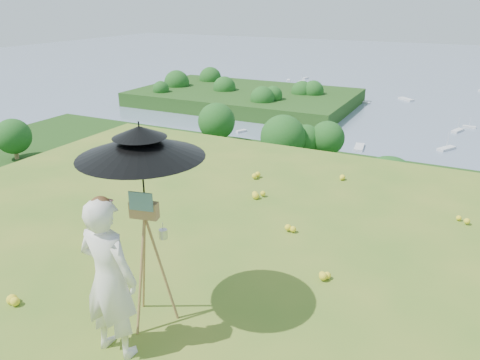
% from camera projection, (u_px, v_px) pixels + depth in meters
% --- Properties ---
extents(ground, '(14.00, 14.00, 0.00)m').
position_uv_depth(ground, '(209.00, 310.00, 5.86)').
color(ground, '#477621').
rests_on(ground, ground).
extents(forest_slope, '(140.00, 56.00, 22.00)m').
position_uv_depth(forest_slope, '(396.00, 357.00, 45.55)').
color(forest_slope, '#18390F').
rests_on(forest_slope, bay_water).
extents(shoreline_tier, '(170.00, 28.00, 8.00)m').
position_uv_depth(shoreline_tier, '(430.00, 242.00, 81.43)').
color(shoreline_tier, '#696354').
rests_on(shoreline_tier, bay_water).
extents(bay_water, '(700.00, 700.00, 0.00)m').
position_uv_depth(bay_water, '(469.00, 85.00, 218.23)').
color(bay_water, slate).
rests_on(bay_water, ground).
extents(peninsula, '(90.00, 60.00, 12.00)m').
position_uv_depth(peninsula, '(245.00, 91.00, 176.83)').
color(peninsula, '#18390F').
rests_on(peninsula, bay_water).
extents(slope_trees, '(110.00, 50.00, 6.00)m').
position_uv_depth(slope_trees, '(416.00, 229.00, 40.47)').
color(slope_trees, '#144415').
rests_on(slope_trees, forest_slope).
extents(harbor_town, '(110.00, 22.00, 5.00)m').
position_uv_depth(harbor_town, '(436.00, 208.00, 79.07)').
color(harbor_town, silver).
rests_on(harbor_town, shoreline_tier).
extents(moored_boats, '(140.00, 140.00, 0.70)m').
position_uv_depth(moored_boats, '(419.00, 117.00, 157.47)').
color(moored_boats, silver).
rests_on(moored_boats, bay_water).
extents(wildflowers, '(10.00, 10.50, 0.12)m').
position_uv_depth(wildflowers, '(218.00, 295.00, 6.05)').
color(wildflowers, yellow).
rests_on(wildflowers, ground).
extents(painter, '(0.67, 0.44, 1.85)m').
position_uv_depth(painter, '(109.00, 278.00, 4.87)').
color(painter, silver).
rests_on(painter, ground).
extents(field_easel, '(0.77, 0.77, 1.70)m').
position_uv_depth(field_easel, '(148.00, 258.00, 5.39)').
color(field_easel, olive).
rests_on(field_easel, ground).
extents(sun_umbrella, '(1.61, 1.61, 1.06)m').
position_uv_depth(sun_umbrella, '(142.00, 170.00, 5.03)').
color(sun_umbrella, black).
rests_on(sun_umbrella, field_easel).
extents(painter_cap, '(0.22, 0.26, 0.10)m').
position_uv_depth(painter_cap, '(100.00, 202.00, 4.56)').
color(painter_cap, '#C0697A').
rests_on(painter_cap, painter).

